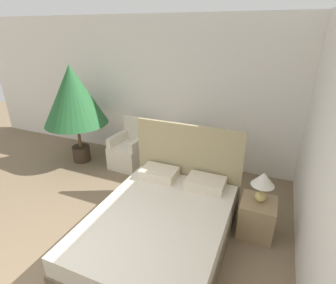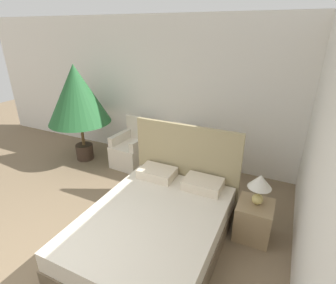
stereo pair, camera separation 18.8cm
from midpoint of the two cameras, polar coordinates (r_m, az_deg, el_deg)
wall_back at (r=5.34m, az=2.48°, el=10.59°), size 10.00×0.06×2.90m
wall_side at (r=2.93m, az=32.20°, el=-4.32°), size 0.06×10.00×2.90m
bed at (r=3.56m, az=-0.97°, el=-17.66°), size 1.67×2.19×1.35m
armchair_near_window_left at (r=5.48m, az=-6.96°, el=-1.97°), size 0.66×0.76×0.96m
armchair_near_window_right at (r=5.04m, az=3.36°, el=-4.22°), size 0.69×0.78×0.96m
potted_palm at (r=5.58m, az=-18.28°, el=9.56°), size 1.26×1.26×2.02m
nightstand at (r=3.91m, az=19.51°, el=-15.70°), size 0.46×0.48×0.51m
table_lamp at (r=3.61m, az=20.80°, el=-8.59°), size 0.30×0.30×0.43m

